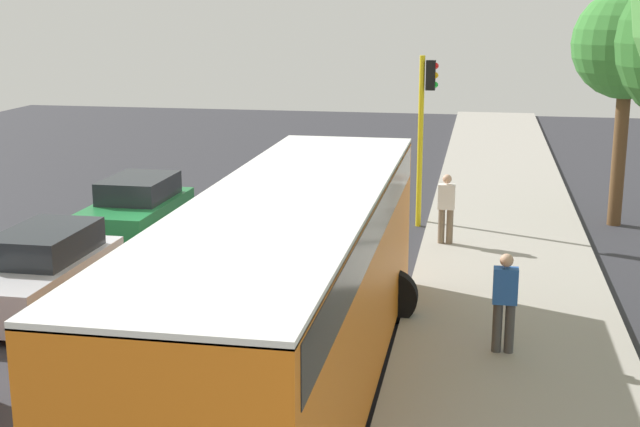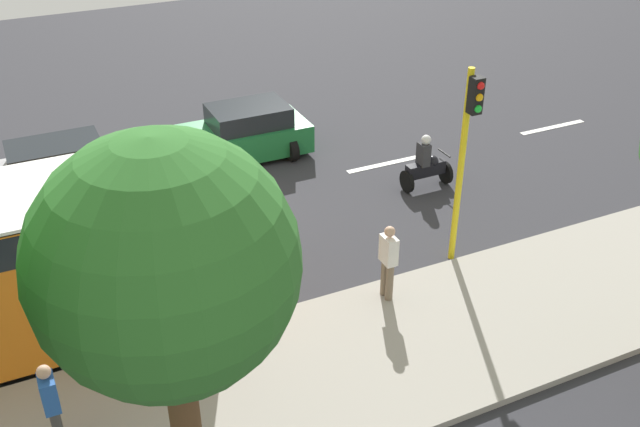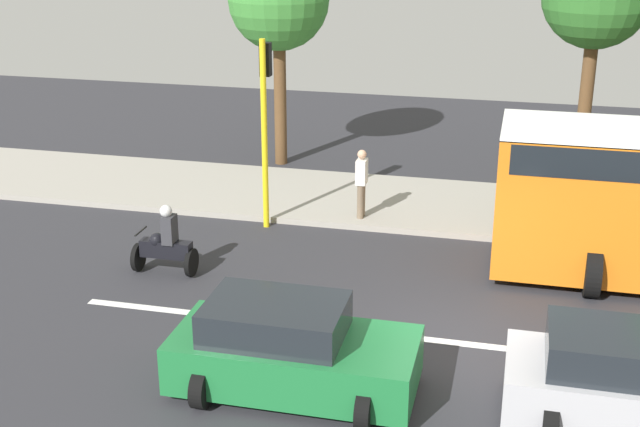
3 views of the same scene
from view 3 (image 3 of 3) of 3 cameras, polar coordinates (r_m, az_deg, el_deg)
name	(u,v)px [view 3 (image 3 of 3)]	position (r m, az deg, el deg)	size (l,w,h in m)	color
ground_plane	(459,346)	(15.63, 9.21, -8.70)	(40.00, 60.00, 0.10)	#2D2D33
sidewalk	(483,209)	(21.98, 10.79, 0.27)	(4.00, 60.00, 0.15)	#9E998E
lane_stripe_mid	(459,343)	(15.60, 9.22, -8.52)	(0.20, 2.40, 0.01)	white
lane_stripe_south	(146,308)	(16.99, -11.47, -6.16)	(0.20, 2.40, 0.01)	white
car_green	(290,351)	(13.75, -1.99, -9.10)	(2.22, 3.88, 1.52)	#1E7238
motorcycle	(165,245)	(18.19, -10.26, -2.06)	(0.60, 1.30, 1.53)	black
pedestrian_near_signal	(362,181)	(20.61, 2.78, 2.16)	(0.40, 0.24, 1.69)	#72604C
traffic_light_corner	(265,107)	(19.94, -3.68, 7.11)	(0.49, 0.24, 4.50)	yellow
street_tree_center	(279,1)	(24.74, -2.77, 13.92)	(2.86, 2.86, 6.22)	brown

